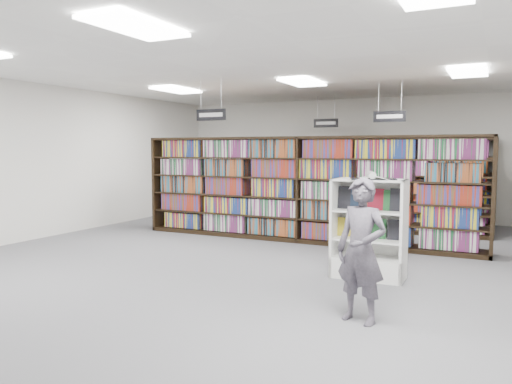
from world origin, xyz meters
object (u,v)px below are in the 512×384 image
at_px(endcap_display, 369,244).
at_px(open_book, 372,177).
at_px(bookshelf_row_near, 302,189).
at_px(shopper, 361,250).

relative_size(endcap_display, open_book, 2.06).
xyz_separation_m(bookshelf_row_near, open_book, (1.95, -2.36, 0.41)).
distance_m(bookshelf_row_near, endcap_display, 2.99).
xyz_separation_m(endcap_display, open_book, (0.05, -0.11, 0.98)).
distance_m(bookshelf_row_near, shopper, 4.72).
xyz_separation_m(bookshelf_row_near, shopper, (2.26, -4.13, -0.27)).
height_order(bookshelf_row_near, shopper, bookshelf_row_near).
xyz_separation_m(open_book, shopper, (0.31, -1.78, -0.69)).
xyz_separation_m(bookshelf_row_near, endcap_display, (1.90, -2.24, -0.56)).
relative_size(bookshelf_row_near, endcap_display, 4.89).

